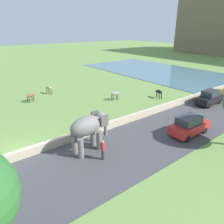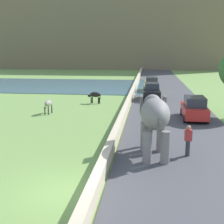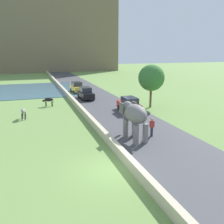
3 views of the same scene
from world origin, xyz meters
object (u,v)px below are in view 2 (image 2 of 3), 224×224
at_px(car_black, 152,91).
at_px(cow_black, 95,95).
at_px(elephant, 155,117).
at_px(car_red, 194,108).
at_px(person_beside_elephant, 188,140).
at_px(car_yellow, 151,84).
at_px(cow_grey, 48,104).

bearing_deg(car_black, cow_black, -151.91).
height_order(elephant, car_red, elephant).
height_order(elephant, person_beside_elephant, elephant).
bearing_deg(person_beside_elephant, cow_black, 116.53).
distance_m(car_yellow, cow_grey, 17.26).
xyz_separation_m(car_red, cow_black, (-8.76, 6.12, -0.06)).
distance_m(car_black, cow_grey, 11.94).
distance_m(car_black, cow_black, 6.36).
relative_size(person_beside_elephant, car_red, 0.40).
xyz_separation_m(car_black, cow_grey, (-8.60, -8.28, -0.06)).
relative_size(car_black, cow_grey, 2.89).
xyz_separation_m(elephant, car_yellow, (0.02, 24.33, -1.14)).
relative_size(elephant, car_yellow, 0.86).
distance_m(car_yellow, car_black, 6.68).
xyz_separation_m(car_red, car_black, (-3.15, 9.12, 0.00)).
bearing_deg(cow_black, car_black, 28.09).
distance_m(person_beside_elephant, cow_black, 16.29).
xyz_separation_m(car_yellow, car_black, (0.00, -6.68, 0.00)).
height_order(elephant, car_black, elephant).
bearing_deg(car_yellow, elephant, -90.04).
bearing_deg(cow_grey, cow_black, 60.54).
height_order(car_yellow, cow_black, car_yellow).
xyz_separation_m(person_beside_elephant, car_yellow, (-1.67, 24.25, 0.03)).
bearing_deg(cow_grey, person_beside_elephant, -42.14).
distance_m(car_red, car_black, 9.64).
bearing_deg(person_beside_elephant, elephant, -177.17).
height_order(car_yellow, cow_grey, car_yellow).
height_order(elephant, cow_grey, elephant).
bearing_deg(cow_grey, car_black, 43.94).
bearing_deg(cow_grey, elephant, -47.52).
bearing_deg(cow_black, elephant, -69.12).
bearing_deg(car_black, elephant, -90.06).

